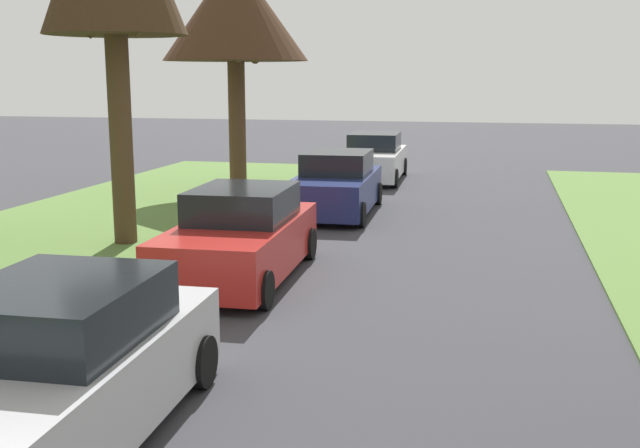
# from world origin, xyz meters

# --- Properties ---
(street_tree_left_far) EXTENTS (4.21, 4.21, 6.78)m
(street_tree_left_far) POSITION_xyz_m (-5.71, 22.54, 5.30)
(street_tree_left_far) COLOR #4E3523
(street_tree_left_far) RESTS_ON grass_verge_left
(parked_sedan_silver) EXTENTS (2.07, 4.46, 1.57)m
(parked_sedan_silver) POSITION_xyz_m (-2.19, 7.01, 0.72)
(parked_sedan_silver) COLOR #BCBCC1
(parked_sedan_silver) RESTS_ON ground
(parked_sedan_red) EXTENTS (2.07, 4.46, 1.57)m
(parked_sedan_red) POSITION_xyz_m (-2.48, 13.28, 0.72)
(parked_sedan_red) COLOR red
(parked_sedan_red) RESTS_ON ground
(parked_sedan_navy) EXTENTS (2.07, 4.46, 1.57)m
(parked_sedan_navy) POSITION_xyz_m (-2.17, 19.86, 0.72)
(parked_sedan_navy) COLOR navy
(parked_sedan_navy) RESTS_ON ground
(parked_sedan_white) EXTENTS (2.07, 4.46, 1.57)m
(parked_sedan_white) POSITION_xyz_m (-2.23, 26.36, 0.72)
(parked_sedan_white) COLOR white
(parked_sedan_white) RESTS_ON ground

